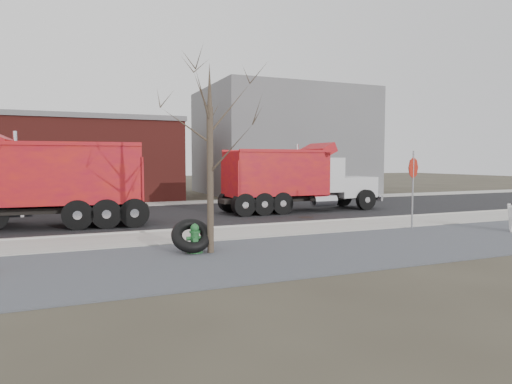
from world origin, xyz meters
name	(u,v)px	position (x,y,z in m)	size (l,w,h in m)	color
ground	(276,233)	(0.00, 0.00, 0.00)	(120.00, 120.00, 0.00)	#383328
gravel_verge	(328,250)	(0.00, -3.50, 0.01)	(60.00, 5.00, 0.03)	slate
sidewalk	(273,231)	(0.00, 0.25, 0.03)	(60.00, 2.50, 0.06)	#9E9B93
curb	(259,225)	(0.00, 1.55, 0.06)	(60.00, 0.15, 0.11)	#9E9B93
road	(220,213)	(0.00, 6.30, 0.01)	(60.00, 9.40, 0.02)	black
far_sidewalk	(190,203)	(0.00, 12.00, 0.03)	(60.00, 2.00, 0.06)	#9E9B93
building_grey	(282,142)	(9.00, 18.00, 4.00)	(12.00, 10.00, 8.00)	slate
building_brick	(9,159)	(-10.00, 17.00, 2.65)	(20.20, 8.20, 5.30)	maroon
bare_tree	(210,133)	(-3.20, -2.60, 3.30)	(3.20, 3.20, 5.20)	#382D23
fire_hydrant	(195,240)	(-3.61, -2.45, 0.38)	(0.47, 0.46, 0.83)	#2A7039
truck_tire	(191,235)	(-3.68, -2.35, 0.49)	(1.23, 1.14, 1.00)	black
stop_sign	(413,176)	(5.00, -1.27, 1.97)	(0.73, 0.35, 2.91)	gray
dump_truck_red_a	(295,177)	(3.73, 5.69, 1.72)	(8.40, 2.47, 3.39)	black
dump_truck_red_b	(42,180)	(-7.67, 4.42, 1.82)	(8.52, 3.02, 3.57)	black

